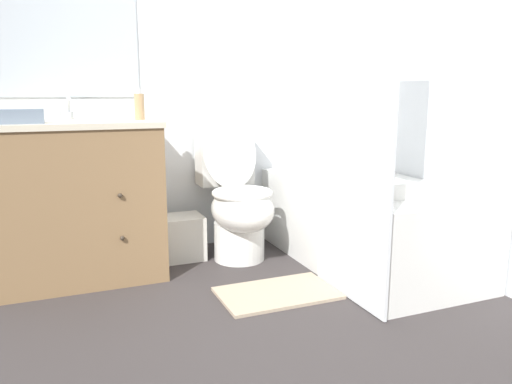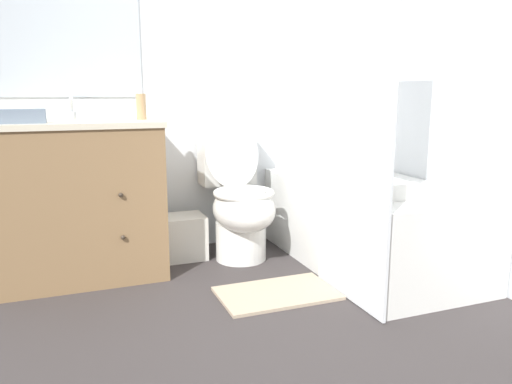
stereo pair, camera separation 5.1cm
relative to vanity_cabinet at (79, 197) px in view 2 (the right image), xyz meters
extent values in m
plane|color=#383333|center=(0.75, -1.25, -0.44)|extent=(14.00, 14.00, 0.00)
cube|color=silver|center=(0.75, 0.31, 0.81)|extent=(8.00, 0.05, 2.50)
cube|color=#B2BCC6|center=(0.00, 0.28, 1.00)|extent=(0.82, 0.01, 0.93)
cube|color=silver|center=(1.97, -0.48, 0.81)|extent=(0.05, 2.54, 2.50)
cube|color=olive|center=(0.00, 0.00, -0.03)|extent=(0.86, 0.58, 0.82)
cube|color=beige|center=(0.00, 0.00, 0.40)|extent=(0.88, 0.60, 0.03)
cylinder|color=white|center=(0.00, 0.00, 0.36)|extent=(0.35, 0.35, 0.10)
sphere|color=#382D23|center=(0.19, -0.30, 0.06)|extent=(0.02, 0.02, 0.02)
sphere|color=#382D23|center=(0.19, -0.30, -0.17)|extent=(0.02, 0.02, 0.02)
cylinder|color=silver|center=(0.00, 0.22, 0.44)|extent=(0.04, 0.04, 0.04)
cylinder|color=silver|center=(0.00, 0.17, 0.50)|extent=(0.02, 0.11, 0.09)
cylinder|color=silver|center=(-0.06, 0.22, 0.44)|extent=(0.03, 0.03, 0.04)
cylinder|color=silver|center=(0.05, 0.22, 0.44)|extent=(0.03, 0.03, 0.04)
cylinder|color=white|center=(0.91, -0.08, -0.32)|extent=(0.31, 0.31, 0.23)
ellipsoid|color=white|center=(0.91, -0.14, -0.11)|extent=(0.36, 0.46, 0.27)
torus|color=white|center=(0.91, -0.14, -0.02)|extent=(0.36, 0.36, 0.04)
cube|color=white|center=(0.91, 0.18, 0.16)|extent=(0.34, 0.18, 0.35)
ellipsoid|color=white|center=(0.91, 0.07, 0.20)|extent=(0.34, 0.14, 0.43)
cube|color=white|center=(1.58, -0.42, -0.19)|extent=(0.72, 1.41, 0.49)
cube|color=#A8ADAE|center=(1.58, -0.42, 0.04)|extent=(0.60, 1.29, 0.01)
cube|color=white|center=(1.20, -0.84, 0.53)|extent=(0.02, 0.60, 1.93)
cube|color=silver|center=(0.58, 0.07, -0.31)|extent=(0.27, 0.23, 0.27)
cube|color=white|center=(0.09, 0.09, 0.45)|extent=(0.13, 0.12, 0.08)
ellipsoid|color=white|center=(0.09, 0.09, 0.50)|extent=(0.06, 0.04, 0.03)
cylinder|color=tan|center=(0.35, -0.03, 0.49)|extent=(0.05, 0.05, 0.14)
cylinder|color=silver|center=(0.35, -0.03, 0.57)|extent=(0.03, 0.03, 0.03)
cube|color=slate|center=(-0.26, -0.16, 0.45)|extent=(0.27, 0.12, 0.07)
cube|color=white|center=(1.40, -0.78, 0.09)|extent=(0.28, 0.26, 0.08)
cube|color=tan|center=(0.89, -0.67, -0.43)|extent=(0.58, 0.36, 0.02)
camera|label=1|loc=(-0.10, -2.82, 0.57)|focal=35.00mm
camera|label=2|loc=(-0.05, -2.83, 0.57)|focal=35.00mm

